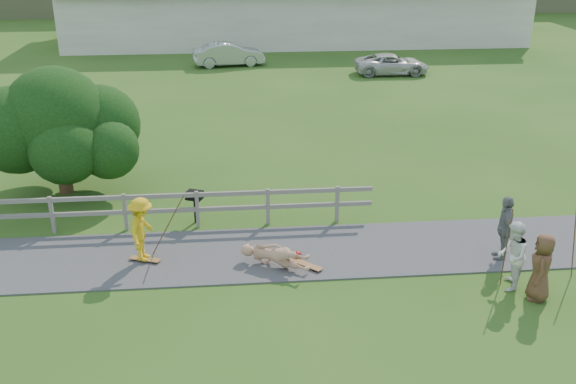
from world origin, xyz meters
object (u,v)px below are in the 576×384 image
object	(u,v)px
skater_fallen	(275,256)
spectator_c	(541,267)
spectator_b	(505,228)
bbq	(195,207)
car_white	(392,64)
car_silver	(229,54)
tree	(60,144)
spectator_a	(512,256)
skater_rider	(142,233)

from	to	relation	value
skater_fallen	spectator_c	xyz separation A→B (m)	(5.91, -1.98, 0.48)
spectator_b	bbq	size ratio (longest dim) A/B	1.80
skater_fallen	car_white	world-z (taller)	car_white
car_silver	car_white	size ratio (longest dim) A/B	1.01
car_silver	tree	bearing A→B (deg)	155.73
spectator_c	spectator_b	bearing A→B (deg)	-154.34
spectator_a	spectator_c	xyz separation A→B (m)	(0.46, -0.53, -0.03)
tree	spectator_c	bearing A→B (deg)	-31.53
skater_fallen	tree	xyz separation A→B (m)	(-6.35, 5.54, 1.29)
tree	bbq	distance (m)	5.15
car_silver	bbq	bearing A→B (deg)	168.25
skater_fallen	spectator_b	bearing A→B (deg)	-59.69
spectator_c	tree	size ratio (longest dim) A/B	0.32
spectator_b	spectator_c	xyz separation A→B (m)	(0.06, -1.93, -0.05)
skater_fallen	car_silver	xyz separation A→B (m)	(-0.97, 25.03, 0.37)
skater_fallen	bbq	xyz separation A→B (m)	(-2.09, 2.87, 0.15)
car_silver	car_white	world-z (taller)	car_silver
spectator_a	spectator_b	bearing A→B (deg)	-171.29
car_white	tree	distance (m)	21.91
skater_fallen	tree	world-z (taller)	tree
spectator_c	tree	world-z (taller)	tree
spectator_a	car_silver	world-z (taller)	spectator_a
spectator_a	tree	distance (m)	13.74
skater_fallen	bbq	size ratio (longest dim) A/B	1.90
spectator_b	car_white	world-z (taller)	spectator_b
spectator_a	tree	size ratio (longest dim) A/B	0.33
skater_rider	tree	distance (m)	5.87
bbq	spectator_b	bearing A→B (deg)	2.47
spectator_b	car_silver	xyz separation A→B (m)	(-6.82, 25.08, -0.17)
tree	car_white	bearing A→B (deg)	47.97
spectator_a	spectator_b	world-z (taller)	spectator_b
skater_rider	skater_fallen	distance (m)	3.38
car_silver	bbq	size ratio (longest dim) A/B	4.39
skater_rider	spectator_c	distance (m)	9.56
spectator_c	car_silver	world-z (taller)	spectator_c
spectator_a	car_white	xyz separation A→B (m)	(2.85, 23.25, -0.26)
spectator_a	tree	world-z (taller)	tree
tree	bbq	world-z (taller)	tree
car_silver	spectator_c	bearing A→B (deg)	-174.55
spectator_b	car_silver	distance (m)	25.99
bbq	tree	bearing A→B (deg)	170.59
skater_rider	skater_fallen	world-z (taller)	skater_rider
bbq	spectator_a	bearing A→B (deg)	-7.16
spectator_c	tree	xyz separation A→B (m)	(-12.26, 7.52, 0.81)
spectator_a	tree	bearing A→B (deg)	-96.25
skater_rider	bbq	xyz separation A→B (m)	(1.20, 2.29, -0.35)
spectator_c	car_white	xyz separation A→B (m)	(2.39, 23.78, -0.23)
skater_fallen	car_white	xyz separation A→B (m)	(8.30, 21.79, 0.25)
car_white	spectator_c	bearing A→B (deg)	175.88
spectator_a	car_silver	size ratio (longest dim) A/B	0.40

